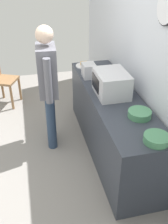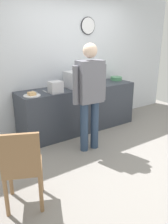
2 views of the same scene
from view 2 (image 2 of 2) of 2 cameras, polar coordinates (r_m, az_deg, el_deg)
ground_plane at (r=3.92m, az=9.86°, el=-9.66°), size 6.00×6.00×0.00m
back_wall at (r=4.75m, az=-3.06°, el=12.15°), size 5.40×0.13×2.60m
kitchen_counter at (r=4.57m, az=-1.31°, el=0.83°), size 2.37×0.62×0.88m
microwave at (r=4.40m, az=-1.18°, el=8.07°), size 0.50×0.39×0.30m
sandwich_plate at (r=3.87m, az=-12.71°, el=4.13°), size 0.28×0.28×0.07m
salad_bowl at (r=4.87m, az=3.72°, el=7.74°), size 0.26×0.26×0.08m
cereal_bowl at (r=5.15m, az=7.93°, el=8.20°), size 0.25×0.25×0.08m
toaster at (r=3.99m, az=-7.01°, el=6.10°), size 0.22×0.18×0.20m
fork_utensil at (r=4.13m, az=-9.60°, el=5.03°), size 0.03×0.17×0.01m
spoon_utensil at (r=4.15m, az=-12.09°, el=4.93°), size 0.04×0.17×0.01m
person_standing at (r=3.62m, az=1.42°, el=5.24°), size 0.59×0.27×1.72m
wooden_chair at (r=2.59m, az=-14.95°, el=-12.74°), size 0.53×0.53×0.94m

